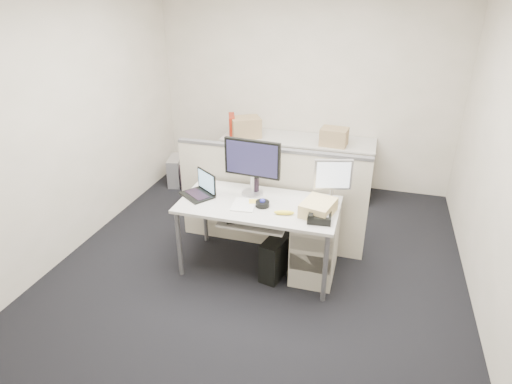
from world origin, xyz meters
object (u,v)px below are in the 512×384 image
(laptop, at_px, (196,185))
(desk_phone, at_px, (319,218))
(desk, at_px, (259,209))
(monitor_main, at_px, (252,168))

(laptop, height_order, desk_phone, laptop)
(desk, distance_m, desk_phone, 0.63)
(desk, relative_size, desk_phone, 7.38)
(monitor_main, distance_m, desk_phone, 0.84)
(desk, xyz_separation_m, desk_phone, (0.60, -0.18, 0.10))
(desk_phone, bearing_deg, monitor_main, 147.92)
(desk, distance_m, monitor_main, 0.41)
(laptop, bearing_deg, monitor_main, 57.40)
(monitor_main, bearing_deg, desk_phone, -21.62)
(desk, relative_size, monitor_main, 2.69)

